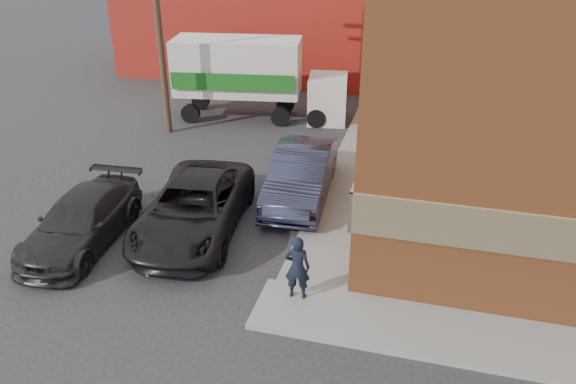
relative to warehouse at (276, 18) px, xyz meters
The scene contains 9 objects.
ground 21.07m from the warehouse, 73.30° to the right, with size 90.00×90.00×0.00m, color #28282B.
sidewalk_west 13.12m from the warehouse, 59.04° to the right, with size 1.80×18.00×0.12m, color gray.
warehouse is the anchor object (origin of this frame).
utility_pole 11.27m from the warehouse, 97.77° to the right, with size 2.00×0.26×9.00m.
man 21.54m from the warehouse, 72.74° to the right, with size 0.60×0.39×1.64m, color black.
sedan 16.29m from the warehouse, 71.24° to the right, with size 1.74×5.00×1.65m, color #292D44.
suv_a 18.46m from the warehouse, 81.38° to the right, with size 2.57×5.57×1.55m, color black.
suv_b 19.62m from the warehouse, 90.01° to the right, with size 1.91×4.71×1.37m, color #242426.
box_truck 8.55m from the warehouse, 80.69° to the right, with size 7.20×3.08×3.44m.
Camera 1 is at (2.92, -10.96, 8.42)m, focal length 35.00 mm.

